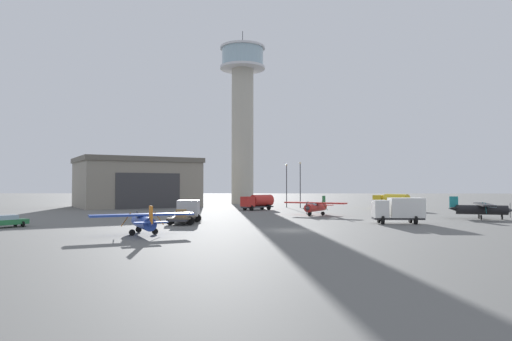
{
  "coord_description": "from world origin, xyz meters",
  "views": [
    {
      "loc": [
        -2.45,
        -46.77,
        4.68
      ],
      "look_at": [
        -4.09,
        22.76,
        6.88
      ],
      "focal_mm": 31.81,
      "sensor_mm": 36.0,
      "label": 1
    }
  ],
  "objects_px": {
    "control_tower": "(243,106)",
    "airplane_red": "(316,206)",
    "truck_box_white": "(399,209)",
    "truck_fuel_tanker_red": "(258,201)",
    "light_post_north": "(287,182)",
    "airplane_black": "(481,209)",
    "light_post_east": "(300,181)",
    "truck_fuel_tanker_yellow": "(392,201)",
    "car_green": "(6,221)",
    "airplane_blue": "(144,221)",
    "truck_flatbed_silver": "(186,212)"
  },
  "relations": [
    {
      "from": "control_tower",
      "to": "airplane_red",
      "type": "relative_size",
      "value": 4.61
    },
    {
      "from": "truck_box_white",
      "to": "truck_fuel_tanker_red",
      "type": "xyz_separation_m",
      "value": [
        -17.62,
        28.64,
        -0.14
      ]
    },
    {
      "from": "light_post_north",
      "to": "airplane_red",
      "type": "bearing_deg",
      "value": -81.51
    },
    {
      "from": "airplane_red",
      "to": "airplane_black",
      "type": "bearing_deg",
      "value": 100.23
    },
    {
      "from": "control_tower",
      "to": "light_post_east",
      "type": "height_order",
      "value": "control_tower"
    },
    {
      "from": "truck_box_white",
      "to": "airplane_red",
      "type": "bearing_deg",
      "value": -59.11
    },
    {
      "from": "airplane_black",
      "to": "truck_fuel_tanker_yellow",
      "type": "xyz_separation_m",
      "value": [
        -5.57,
        23.76,
        0.23
      ]
    },
    {
      "from": "car_green",
      "to": "light_post_north",
      "type": "xyz_separation_m",
      "value": [
        32.67,
        44.53,
        4.6
      ]
    },
    {
      "from": "airplane_blue",
      "to": "truck_flatbed_silver",
      "type": "distance_m",
      "value": 13.66
    },
    {
      "from": "airplane_red",
      "to": "light_post_north",
      "type": "height_order",
      "value": "light_post_north"
    },
    {
      "from": "airplane_black",
      "to": "light_post_east",
      "type": "distance_m",
      "value": 37.17
    },
    {
      "from": "truck_fuel_tanker_yellow",
      "to": "car_green",
      "type": "height_order",
      "value": "truck_fuel_tanker_yellow"
    },
    {
      "from": "truck_flatbed_silver",
      "to": "control_tower",
      "type": "bearing_deg",
      "value": -1.71
    },
    {
      "from": "airplane_red",
      "to": "light_post_east",
      "type": "xyz_separation_m",
      "value": [
        -0.79,
        21.91,
        4.15
      ]
    },
    {
      "from": "airplane_black",
      "to": "light_post_north",
      "type": "distance_m",
      "value": 40.01
    },
    {
      "from": "control_tower",
      "to": "truck_box_white",
      "type": "bearing_deg",
      "value": -68.71
    },
    {
      "from": "light_post_east",
      "to": "airplane_black",
      "type": "bearing_deg",
      "value": -52.59
    },
    {
      "from": "truck_box_white",
      "to": "truck_fuel_tanker_red",
      "type": "distance_m",
      "value": 33.63
    },
    {
      "from": "control_tower",
      "to": "light_post_north",
      "type": "relative_size",
      "value": 4.78
    },
    {
      "from": "car_green",
      "to": "truck_flatbed_silver",
      "type": "bearing_deg",
      "value": -36.45
    },
    {
      "from": "truck_box_white",
      "to": "light_post_north",
      "type": "xyz_separation_m",
      "value": [
        -11.89,
        38.29,
        3.59
      ]
    },
    {
      "from": "airplane_black",
      "to": "airplane_blue",
      "type": "height_order",
      "value": "airplane_black"
    },
    {
      "from": "truck_fuel_tanker_yellow",
      "to": "airplane_red",
      "type": "bearing_deg",
      "value": 94.56
    },
    {
      "from": "airplane_black",
      "to": "truck_flatbed_silver",
      "type": "distance_m",
      "value": 39.8
    },
    {
      "from": "truck_flatbed_silver",
      "to": "airplane_red",
      "type": "bearing_deg",
      "value": -48.26
    },
    {
      "from": "airplane_red",
      "to": "truck_box_white",
      "type": "bearing_deg",
      "value": 58.63
    },
    {
      "from": "truck_fuel_tanker_red",
      "to": "airplane_blue",
      "type": "bearing_deg",
      "value": 36.76
    },
    {
      "from": "airplane_red",
      "to": "truck_flatbed_silver",
      "type": "bearing_deg",
      "value": -21.39
    },
    {
      "from": "truck_box_white",
      "to": "light_post_east",
      "type": "bearing_deg",
      "value": -74.53
    },
    {
      "from": "truck_fuel_tanker_yellow",
      "to": "light_post_east",
      "type": "distance_m",
      "value": 18.19
    },
    {
      "from": "airplane_black",
      "to": "airplane_blue",
      "type": "xyz_separation_m",
      "value": [
        -40.77,
        -20.53,
        -0.1
      ]
    },
    {
      "from": "control_tower",
      "to": "truck_fuel_tanker_yellow",
      "type": "bearing_deg",
      "value": -40.34
    },
    {
      "from": "car_green",
      "to": "light_post_north",
      "type": "distance_m",
      "value": 55.42
    },
    {
      "from": "truck_fuel_tanker_red",
      "to": "car_green",
      "type": "relative_size",
      "value": 1.39
    },
    {
      "from": "airplane_black",
      "to": "truck_box_white",
      "type": "xyz_separation_m",
      "value": [
        -13.27,
        -7.43,
        0.31
      ]
    },
    {
      "from": "truck_fuel_tanker_red",
      "to": "light_post_north",
      "type": "relative_size",
      "value": 0.69
    },
    {
      "from": "truck_box_white",
      "to": "light_post_east",
      "type": "xyz_separation_m",
      "value": [
        -9.18,
        36.77,
        3.77
      ]
    },
    {
      "from": "truck_flatbed_silver",
      "to": "car_green",
      "type": "distance_m",
      "value": 19.81
    },
    {
      "from": "truck_flatbed_silver",
      "to": "truck_fuel_tanker_yellow",
      "type": "bearing_deg",
      "value": -45.25
    },
    {
      "from": "control_tower",
      "to": "truck_box_white",
      "type": "height_order",
      "value": "control_tower"
    },
    {
      "from": "airplane_black",
      "to": "light_post_east",
      "type": "height_order",
      "value": "light_post_east"
    },
    {
      "from": "control_tower",
      "to": "light_post_east",
      "type": "relative_size",
      "value": 4.6
    },
    {
      "from": "airplane_red",
      "to": "airplane_black",
      "type": "xyz_separation_m",
      "value": [
        21.66,
        -7.44,
        0.07
      ]
    },
    {
      "from": "truck_fuel_tanker_yellow",
      "to": "light_post_north",
      "type": "distance_m",
      "value": 21.15
    },
    {
      "from": "light_post_east",
      "to": "truck_flatbed_silver",
      "type": "bearing_deg",
      "value": -114.75
    },
    {
      "from": "airplane_black",
      "to": "truck_fuel_tanker_yellow",
      "type": "bearing_deg",
      "value": 120.82
    },
    {
      "from": "control_tower",
      "to": "truck_flatbed_silver",
      "type": "xyz_separation_m",
      "value": [
        -3.95,
        -55.93,
        -22.85
      ]
    },
    {
      "from": "airplane_red",
      "to": "truck_fuel_tanker_yellow",
      "type": "xyz_separation_m",
      "value": [
        16.09,
        16.32,
        0.3
      ]
    },
    {
      "from": "truck_flatbed_silver",
      "to": "light_post_north",
      "type": "bearing_deg",
      "value": -18.03
    },
    {
      "from": "truck_box_white",
      "to": "truck_fuel_tanker_yellow",
      "type": "bearing_deg",
      "value": -102.41
    }
  ]
}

